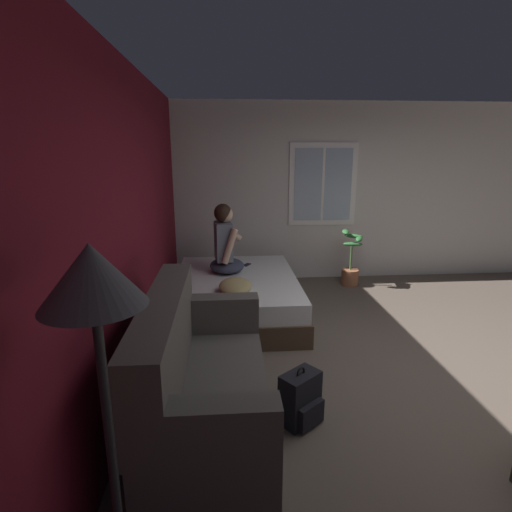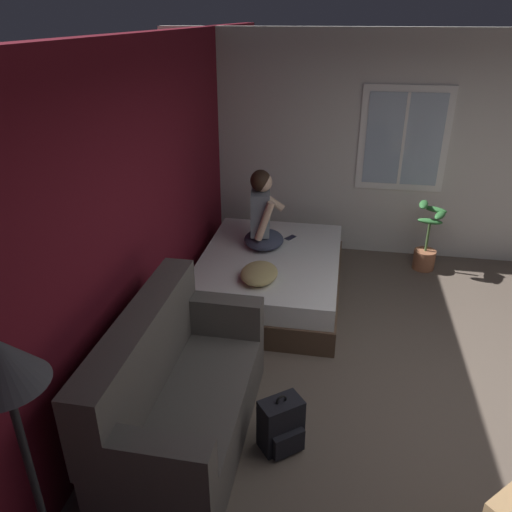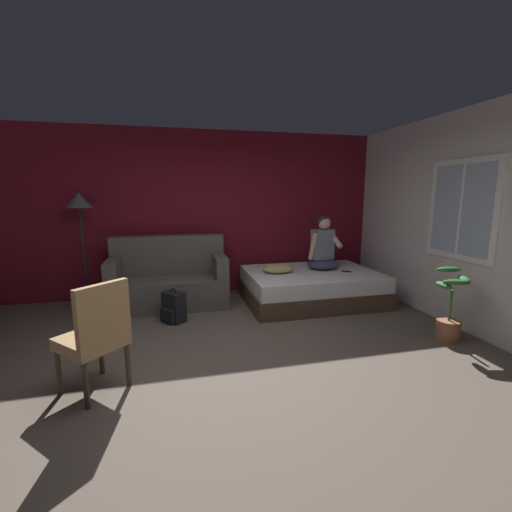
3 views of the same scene
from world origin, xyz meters
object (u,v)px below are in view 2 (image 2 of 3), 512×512
object	(u,v)px
bed	(270,276)
throw_pillow	(259,273)
backpack	(281,425)
potted_plant	(426,246)
cell_phone	(290,238)
floor_lamp	(9,393)
person_seated	(262,216)
couch	(177,395)

from	to	relation	value
bed	throw_pillow	size ratio (longest dim) A/B	4.28
backpack	throw_pillow	bearing A→B (deg)	15.52
bed	throw_pillow	xyz separation A→B (m)	(-0.54, 0.03, 0.31)
potted_plant	cell_phone	bearing A→B (deg)	105.85
throw_pillow	cell_phone	xyz separation A→B (m)	(1.06, -0.18, -0.07)
bed	cell_phone	world-z (taller)	cell_phone
backpack	floor_lamp	distance (m)	2.02
potted_plant	floor_lamp	bearing A→B (deg)	151.80
bed	floor_lamp	xyz separation A→B (m)	(-3.39, 0.57, 1.19)
throw_pillow	potted_plant	bearing A→B (deg)	-49.76
person_seated	throw_pillow	xyz separation A→B (m)	(-0.78, -0.10, -0.29)
backpack	bed	bearing A→B (deg)	11.02
bed	cell_phone	xyz separation A→B (m)	(0.52, -0.16, 0.25)
couch	floor_lamp	size ratio (longest dim) A/B	1.00
bed	potted_plant	bearing A→B (deg)	-61.11
backpack	floor_lamp	world-z (taller)	floor_lamp
throw_pillow	potted_plant	size ratio (longest dim) A/B	0.56
backpack	throw_pillow	size ratio (longest dim) A/B	0.95
floor_lamp	potted_plant	bearing A→B (deg)	-28.20
person_seated	backpack	distance (m)	2.51
couch	cell_phone	bearing A→B (deg)	-10.32
couch	cell_phone	world-z (taller)	couch
bed	backpack	xyz separation A→B (m)	(-2.12, -0.41, -0.04)
throw_pillow	backpack	bearing A→B (deg)	-164.48
throw_pillow	cell_phone	bearing A→B (deg)	-9.87
backpack	potted_plant	size ratio (longest dim) A/B	0.54
backpack	potted_plant	xyz separation A→B (m)	(3.10, -1.35, 0.11)
bed	potted_plant	size ratio (longest dim) A/B	2.42
person_seated	couch	bearing A→B (deg)	175.18
bed	couch	world-z (taller)	couch
bed	throw_pillow	world-z (taller)	throw_pillow
cell_phone	floor_lamp	distance (m)	4.08
throw_pillow	bed	bearing A→B (deg)	-2.72
bed	backpack	world-z (taller)	bed
throw_pillow	cell_phone	distance (m)	1.08
potted_plant	person_seated	bearing A→B (deg)	111.15
bed	cell_phone	size ratio (longest dim) A/B	14.28
couch	person_seated	world-z (taller)	person_seated
person_seated	backpack	world-z (taller)	person_seated
floor_lamp	cell_phone	bearing A→B (deg)	-10.63
bed	backpack	size ratio (longest dim) A/B	4.49
person_seated	bed	bearing A→B (deg)	-152.09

